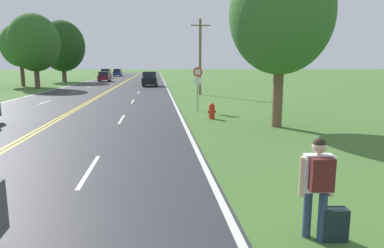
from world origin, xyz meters
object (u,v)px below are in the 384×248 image
tree_behind_sign (62,46)px  car_maroon_suv_mid_far (104,76)px  car_dark_blue_suv_distant (118,72)px  fire_hydrant (212,111)px  car_red_van_receding (106,73)px  tree_right_cluster (34,43)px  hitchhiker_person (318,179)px  tree_mid_treeline (20,45)px  suitcase (335,225)px  traffic_sign (198,78)px  tree_left_verge (281,15)px  car_black_suv_mid_near (150,79)px

tree_behind_sign → car_maroon_suv_mid_far: size_ratio=2.47×
tree_behind_sign → car_dark_blue_suv_distant: tree_behind_sign is taller
fire_hydrant → tree_behind_sign: tree_behind_sign is taller
car_red_van_receding → tree_right_cluster: bearing=173.3°
tree_right_cluster → hitchhiker_person: bearing=-66.2°
tree_behind_sign → car_maroon_suv_mid_far: 8.22m
tree_mid_treeline → tree_right_cluster: bearing=-53.5°
suitcase → traffic_sign: traffic_sign is taller
car_red_van_receding → suitcase: bearing=-168.9°
suitcase → fire_hydrant: 12.96m
fire_hydrant → tree_left_verge: tree_left_verge is taller
traffic_sign → tree_right_cluster: size_ratio=0.31×
tree_mid_treeline → hitchhiker_person: bearing=-64.8°
tree_right_cluster → car_black_suv_mid_near: 14.51m
tree_behind_sign → car_black_suv_mid_near: tree_behind_sign is taller
traffic_sign → tree_behind_sign: size_ratio=0.27×
car_dark_blue_suv_distant → car_maroon_suv_mid_far: bearing=-176.2°
tree_right_cluster → car_black_suv_mid_near: (13.54, 2.77, -4.42)m
traffic_sign → car_red_van_receding: bearing=103.7°
tree_mid_treeline → car_dark_blue_suv_distant: bearing=77.6°
car_black_suv_mid_near → car_dark_blue_suv_distant: bearing=-165.1°
hitchhiker_person → car_dark_blue_suv_distant: bearing=13.1°
tree_right_cluster → car_black_suv_mid_near: bearing=11.6°
fire_hydrant → tree_mid_treeline: bearing=124.5°
tree_behind_sign → car_black_suv_mid_near: size_ratio=2.35×
hitchhiker_person → suitcase: bearing=-94.4°
traffic_sign → car_black_suv_mid_near: bearing=97.6°
suitcase → tree_right_cluster: size_ratio=0.07×
car_dark_blue_suv_distant → tree_left_verge: bearing=-165.6°
car_black_suv_mid_near → tree_behind_sign: bearing=-129.8°
fire_hydrant → traffic_sign: traffic_sign is taller
fire_hydrant → car_black_suv_mid_near: (-3.75, 28.28, 0.58)m
suitcase → car_black_suv_mid_near: car_black_suv_mid_near is taller
suitcase → tree_behind_sign: size_ratio=0.06×
car_red_van_receding → car_dark_blue_suv_distant: (1.20, 11.10, -0.05)m
fire_hydrant → tree_right_cluster: (-17.30, 25.51, 5.00)m
hitchhiker_person → tree_behind_sign: 57.48m
car_black_suv_mid_near → car_maroon_suv_mid_far: size_ratio=1.05×
hitchhiker_person → tree_right_cluster: size_ratio=0.20×
hitchhiker_person → tree_right_cluster: bearing=28.5°
tree_left_verge → traffic_sign: bearing=117.5°
car_dark_blue_suv_distant → fire_hydrant: bearing=-167.3°
car_maroon_suv_mid_far → suitcase: bearing=-169.4°
tree_behind_sign → car_dark_blue_suv_distant: size_ratio=2.43×
car_dark_blue_suv_distant → car_black_suv_mid_near: bearing=-165.4°
car_red_van_receding → car_dark_blue_suv_distant: bearing=-5.9°
tree_left_verge → hitchhiker_person: bearing=-106.4°
car_black_suv_mid_near → hitchhiker_person: bearing=7.4°
car_dark_blue_suv_distant → tree_right_cluster: bearing=175.6°
car_maroon_suv_mid_far → hitchhiker_person: bearing=-169.7°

